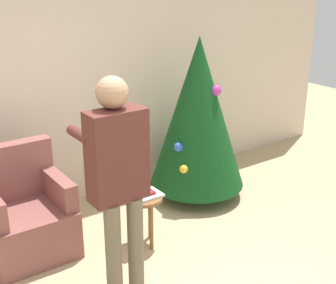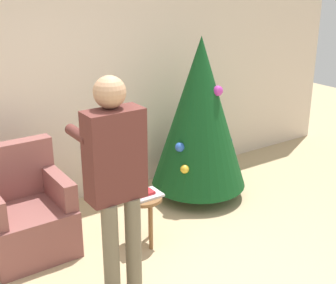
{
  "view_description": "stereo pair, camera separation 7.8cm",
  "coord_description": "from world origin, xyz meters",
  "px_view_note": "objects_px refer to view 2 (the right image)",
  "views": [
    {
      "loc": [
        -1.65,
        -2.16,
        2.35
      ],
      "look_at": [
        0.58,
        0.99,
        0.95
      ],
      "focal_mm": 50.0,
      "sensor_mm": 36.0,
      "label": 1
    },
    {
      "loc": [
        -1.58,
        -2.2,
        2.35
      ],
      "look_at": [
        0.58,
        0.99,
        0.95
      ],
      "focal_mm": 50.0,
      "sensor_mm": 36.0,
      "label": 2
    }
  ],
  "objects_px": {
    "christmas_tree": "(200,113)",
    "side_stool": "(144,206)",
    "person_standing": "(116,173)",
    "armchair": "(26,215)"
  },
  "relations": [
    {
      "from": "person_standing",
      "to": "side_stool",
      "type": "height_order",
      "value": "person_standing"
    },
    {
      "from": "christmas_tree",
      "to": "armchair",
      "type": "bearing_deg",
      "value": -179.58
    },
    {
      "from": "christmas_tree",
      "to": "side_stool",
      "type": "height_order",
      "value": "christmas_tree"
    },
    {
      "from": "person_standing",
      "to": "side_stool",
      "type": "relative_size",
      "value": 3.62
    },
    {
      "from": "christmas_tree",
      "to": "side_stool",
      "type": "xyz_separation_m",
      "value": [
        -1.02,
        -0.51,
        -0.57
      ]
    },
    {
      "from": "armchair",
      "to": "person_standing",
      "type": "bearing_deg",
      "value": -69.9
    },
    {
      "from": "person_standing",
      "to": "christmas_tree",
      "type": "bearing_deg",
      "value": 33.74
    },
    {
      "from": "side_stool",
      "to": "christmas_tree",
      "type": "bearing_deg",
      "value": 26.73
    },
    {
      "from": "side_stool",
      "to": "armchair",
      "type": "bearing_deg",
      "value": 151.3
    },
    {
      "from": "christmas_tree",
      "to": "side_stool",
      "type": "distance_m",
      "value": 1.28
    }
  ]
}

